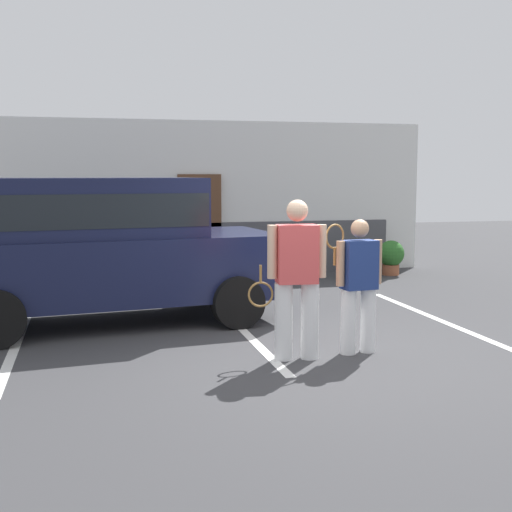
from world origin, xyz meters
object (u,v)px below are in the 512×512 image
at_px(tennis_player_man, 296,278).
at_px(potted_plant_secondary, 391,256).
at_px(potted_plant_by_porch, 353,259).
at_px(parked_suv, 103,243).
at_px(tennis_player_woman, 358,284).

bearing_deg(tennis_player_man, potted_plant_secondary, -118.26).
bearing_deg(potted_plant_by_porch, potted_plant_secondary, 15.67).
xyz_separation_m(potted_plant_by_porch, potted_plant_secondary, (0.97, 0.27, 0.00)).
relative_size(tennis_player_man, potted_plant_secondary, 2.50).
bearing_deg(potted_plant_by_porch, tennis_player_man, -117.86).
height_order(parked_suv, potted_plant_secondary, parked_suv).
relative_size(potted_plant_by_porch, potted_plant_secondary, 0.99).
bearing_deg(tennis_player_woman, potted_plant_secondary, -124.74).
relative_size(parked_suv, potted_plant_secondary, 6.60).
bearing_deg(tennis_player_man, tennis_player_woman, -168.72).
distance_m(parked_suv, tennis_player_woman, 3.72).
distance_m(parked_suv, tennis_player_man, 3.21).
bearing_deg(tennis_player_man, parked_suv, -44.47).
height_order(potted_plant_by_porch, potted_plant_secondary, potted_plant_secondary).
height_order(tennis_player_woman, potted_plant_by_porch, tennis_player_woman).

